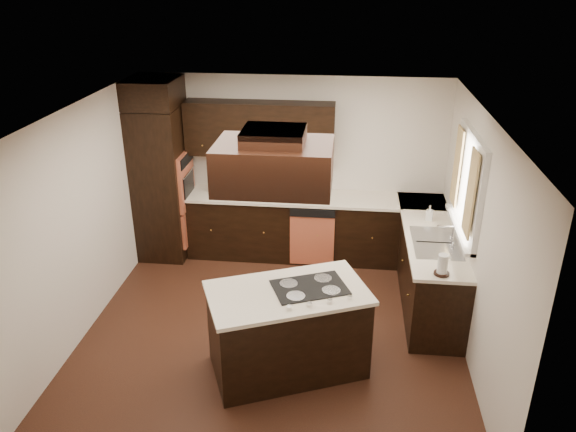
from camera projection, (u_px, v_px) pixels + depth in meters
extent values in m
cube|color=#522C1B|center=(274.00, 329.00, 6.45)|extent=(4.20, 4.20, 0.02)
cube|color=white|center=(271.00, 112.00, 5.42)|extent=(4.20, 4.20, 0.02)
cube|color=silver|center=(293.00, 165.00, 7.84)|extent=(4.20, 0.02, 2.50)
cube|color=silver|center=(233.00, 356.00, 4.02)|extent=(4.20, 0.02, 2.50)
cube|color=silver|center=(82.00, 221.00, 6.14)|extent=(0.02, 4.20, 2.50)
cube|color=silver|center=(477.00, 240.00, 5.72)|extent=(0.02, 4.20, 2.50)
cube|color=black|center=(162.00, 183.00, 7.73)|extent=(0.65, 0.75, 2.12)
cube|color=#D36543|center=(186.00, 180.00, 7.67)|extent=(0.05, 0.62, 0.78)
cube|color=black|center=(293.00, 227.00, 7.89)|extent=(2.93, 0.60, 0.88)
cube|color=black|center=(428.00, 265.00, 6.90)|extent=(0.60, 2.40, 0.88)
cube|color=#F0E4CA|center=(293.00, 197.00, 7.69)|extent=(2.93, 0.63, 0.04)
cube|color=#F0E4CA|center=(431.00, 231.00, 6.71)|extent=(0.63, 2.40, 0.04)
cube|color=black|center=(260.00, 129.00, 7.50)|extent=(2.00, 0.34, 0.72)
cube|color=#D36543|center=(312.00, 240.00, 7.61)|extent=(0.60, 0.05, 0.72)
cube|color=white|center=(468.00, 184.00, 6.06)|extent=(0.06, 1.32, 1.12)
cube|color=white|center=(471.00, 184.00, 6.06)|extent=(0.00, 1.20, 1.00)
cube|color=#FAEEB8|center=(471.00, 194.00, 5.66)|extent=(0.02, 0.34, 0.90)
cube|color=#FAEEB8|center=(457.00, 167.00, 6.42)|extent=(0.02, 0.34, 0.90)
cube|color=silver|center=(436.00, 243.00, 6.38)|extent=(0.52, 0.84, 0.01)
cube|color=black|center=(288.00, 332.00, 5.64)|extent=(1.69, 1.32, 0.88)
cube|color=#F0E4CA|center=(288.00, 293.00, 5.45)|extent=(1.76, 1.39, 0.04)
cube|color=black|center=(310.00, 287.00, 5.49)|extent=(0.83, 0.70, 0.01)
cube|color=black|center=(274.00, 166.00, 5.05)|extent=(1.05, 0.72, 0.42)
cube|color=black|center=(274.00, 136.00, 4.94)|extent=(0.55, 0.50, 0.13)
cylinder|color=silver|center=(214.00, 189.00, 7.79)|extent=(0.15, 0.15, 0.10)
cone|color=silver|center=(214.00, 177.00, 7.72)|extent=(0.13, 0.13, 0.26)
cube|color=black|center=(237.00, 183.00, 7.68)|extent=(0.38, 0.10, 0.31)
imported|color=white|center=(220.00, 190.00, 7.79)|extent=(0.30, 0.30, 0.06)
imported|color=white|center=(430.00, 213.00, 6.92)|extent=(0.10, 0.10, 0.19)
cylinder|color=white|center=(443.00, 265.00, 5.68)|extent=(0.13, 0.13, 0.23)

